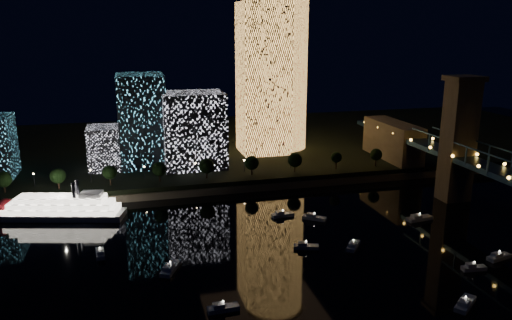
% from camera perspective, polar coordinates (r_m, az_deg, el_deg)
% --- Properties ---
extents(ground, '(520.00, 520.00, 0.00)m').
position_cam_1_polar(ground, '(147.89, 11.87, -12.67)').
color(ground, black).
rests_on(ground, ground).
extents(far_bank, '(420.00, 160.00, 5.00)m').
position_cam_1_polar(far_bank, '(290.79, -1.99, 1.85)').
color(far_bank, black).
rests_on(far_bank, ground).
extents(seawall, '(420.00, 6.00, 3.00)m').
position_cam_1_polar(seawall, '(218.11, 2.45, -2.84)').
color(seawall, '#6B5E4C').
rests_on(seawall, ground).
extents(tower_cylindrical, '(34.00, 34.00, 89.22)m').
position_cam_1_polar(tower_cylindrical, '(266.91, 2.40, 10.95)').
color(tower_cylindrical, '#F4A84E').
rests_on(tower_cylindrical, far_bank).
extents(tower_rectangular, '(23.69, 23.69, 75.38)m').
position_cam_1_polar(tower_rectangular, '(256.11, 0.82, 9.22)').
color(tower_rectangular, '#F4A84E').
rests_on(tower_rectangular, far_bank).
extents(midrise_blocks, '(111.01, 35.34, 42.44)m').
position_cam_1_polar(midrise_blocks, '(235.54, -13.82, 3.30)').
color(midrise_blocks, white).
rests_on(midrise_blocks, far_bank).
extents(riverboat, '(48.86, 21.29, 14.47)m').
position_cam_1_polar(riverboat, '(197.74, -21.86, -5.13)').
color(riverboat, silver).
rests_on(riverboat, ground).
extents(motorboats, '(122.67, 77.89, 2.78)m').
position_cam_1_polar(motorboats, '(156.85, 8.43, -10.51)').
color(motorboats, silver).
rests_on(motorboats, ground).
extents(esplanade_trees, '(165.99, 6.61, 8.80)m').
position_cam_1_polar(esplanade_trees, '(214.18, -7.01, -0.77)').
color(esplanade_trees, black).
rests_on(esplanade_trees, far_bank).
extents(street_lamps, '(132.70, 0.70, 5.65)m').
position_cam_1_polar(street_lamps, '(220.43, -6.94, -0.71)').
color(street_lamps, black).
rests_on(street_lamps, far_bank).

